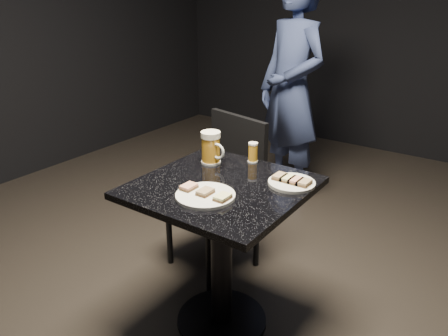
{
  "coord_description": "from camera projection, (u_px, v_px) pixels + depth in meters",
  "views": [
    {
      "loc": [
        1.0,
        -1.4,
        1.53
      ],
      "look_at": [
        0.0,
        0.02,
        0.82
      ],
      "focal_mm": 35.0,
      "sensor_mm": 36.0,
      "label": 1
    }
  ],
  "objects": [
    {
      "name": "floor",
      "position": [
        222.0,
        321.0,
        2.17
      ],
      "size": [
        6.0,
        6.0,
        0.0
      ],
      "primitive_type": "plane",
      "color": "black",
      "rests_on": "ground"
    },
    {
      "name": "plate_large",
      "position": [
        205.0,
        196.0,
        1.77
      ],
      "size": [
        0.24,
        0.24,
        0.01
      ],
      "primitive_type": "cylinder",
      "color": "white",
      "rests_on": "table"
    },
    {
      "name": "plate_small",
      "position": [
        292.0,
        183.0,
        1.89
      ],
      "size": [
        0.2,
        0.2,
        0.01
      ],
      "primitive_type": "cylinder",
      "color": "silver",
      "rests_on": "table"
    },
    {
      "name": "patron",
      "position": [
        291.0,
        91.0,
        3.21
      ],
      "size": [
        0.72,
        0.61,
        1.68
      ],
      "primitive_type": "imported",
      "rotation": [
        0.0,
        0.0,
        -0.41
      ],
      "color": "navy",
      "rests_on": "floor"
    },
    {
      "name": "table",
      "position": [
        221.0,
        233.0,
        1.98
      ],
      "size": [
        0.7,
        0.7,
        0.75
      ],
      "color": "black",
      "rests_on": "floor"
    },
    {
      "name": "beer_mug",
      "position": [
        211.0,
        148.0,
        2.09
      ],
      "size": [
        0.14,
        0.1,
        0.16
      ],
      "color": "silver",
      "rests_on": "table"
    },
    {
      "name": "beer_tumbler",
      "position": [
        253.0,
        152.0,
        2.12
      ],
      "size": [
        0.05,
        0.05,
        0.1
      ],
      "color": "white",
      "rests_on": "table"
    },
    {
      "name": "chair",
      "position": [
        222.0,
        184.0,
        2.49
      ],
      "size": [
        0.51,
        0.51,
        0.88
      ],
      "color": "black",
      "rests_on": "floor"
    },
    {
      "name": "canapes_on_plate_large",
      "position": [
        205.0,
        192.0,
        1.76
      ],
      "size": [
        0.22,
        0.07,
        0.02
      ],
      "color": "#4C3521",
      "rests_on": "plate_large"
    },
    {
      "name": "canapes_on_plate_small",
      "position": [
        292.0,
        180.0,
        1.88
      ],
      "size": [
        0.16,
        0.07,
        0.02
      ],
      "color": "#4C3521",
      "rests_on": "plate_small"
    }
  ]
}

